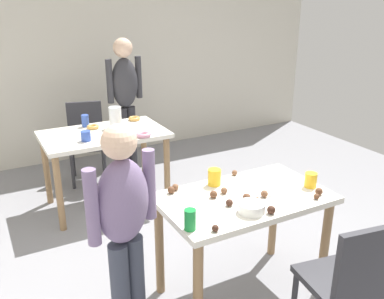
{
  "coord_description": "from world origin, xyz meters",
  "views": [
    {
      "loc": [
        -1.46,
        -1.99,
        1.97
      ],
      "look_at": [
        -0.08,
        0.56,
        0.9
      ],
      "focal_mm": 39.11,
      "sensor_mm": 36.0,
      "label": 1
    }
  ],
  "objects_px": {
    "dining_table_far": "(104,143)",
    "person_adult_far": "(125,94)",
    "dining_table_near": "(244,212)",
    "pitcher_far": "(115,117)",
    "mixing_bowl": "(252,208)",
    "person_girl_near": "(124,223)",
    "chair_far_table": "(86,137)",
    "chair_near_table": "(350,279)",
    "soda_can": "(190,220)"
  },
  "relations": [
    {
      "from": "chair_near_table",
      "to": "soda_can",
      "type": "height_order",
      "value": "soda_can"
    },
    {
      "from": "dining_table_far",
      "to": "chair_far_table",
      "type": "distance_m",
      "value": 0.73
    },
    {
      "from": "person_adult_far",
      "to": "mixing_bowl",
      "type": "distance_m",
      "value": 2.63
    },
    {
      "from": "person_girl_near",
      "to": "soda_can",
      "type": "distance_m",
      "value": 0.36
    },
    {
      "from": "chair_near_table",
      "to": "soda_can",
      "type": "xyz_separation_m",
      "value": [
        -0.73,
        0.51,
        0.31
      ]
    },
    {
      "from": "dining_table_near",
      "to": "soda_can",
      "type": "height_order",
      "value": "soda_can"
    },
    {
      "from": "person_girl_near",
      "to": "soda_can",
      "type": "height_order",
      "value": "person_girl_near"
    },
    {
      "from": "chair_far_table",
      "to": "soda_can",
      "type": "distance_m",
      "value": 2.67
    },
    {
      "from": "dining_table_far",
      "to": "person_adult_far",
      "type": "xyz_separation_m",
      "value": [
        0.47,
        0.68,
        0.29
      ]
    },
    {
      "from": "dining_table_near",
      "to": "mixing_bowl",
      "type": "bearing_deg",
      "value": -113.83
    },
    {
      "from": "person_girl_near",
      "to": "mixing_bowl",
      "type": "xyz_separation_m",
      "value": [
        0.74,
        -0.15,
        -0.03
      ]
    },
    {
      "from": "chair_far_table",
      "to": "soda_can",
      "type": "relative_size",
      "value": 7.13
    },
    {
      "from": "dining_table_near",
      "to": "pitcher_far",
      "type": "xyz_separation_m",
      "value": [
        -0.25,
        1.83,
        0.22
      ]
    },
    {
      "from": "chair_far_table",
      "to": "person_girl_near",
      "type": "bearing_deg",
      "value": -99.77
    },
    {
      "from": "mixing_bowl",
      "to": "soda_can",
      "type": "height_order",
      "value": "soda_can"
    },
    {
      "from": "dining_table_near",
      "to": "person_adult_far",
      "type": "bearing_deg",
      "value": 88.33
    },
    {
      "from": "chair_near_table",
      "to": "person_adult_far",
      "type": "height_order",
      "value": "person_adult_far"
    },
    {
      "from": "soda_can",
      "to": "pitcher_far",
      "type": "xyz_separation_m",
      "value": [
        0.25,
        2.03,
        0.04
      ]
    },
    {
      "from": "dining_table_far",
      "to": "chair_near_table",
      "type": "distance_m",
      "value": 2.53
    },
    {
      "from": "mixing_bowl",
      "to": "person_adult_far",
      "type": "bearing_deg",
      "value": 86.54
    },
    {
      "from": "dining_table_near",
      "to": "pitcher_far",
      "type": "bearing_deg",
      "value": 97.72
    },
    {
      "from": "dining_table_near",
      "to": "soda_can",
      "type": "bearing_deg",
      "value": -158.63
    },
    {
      "from": "dining_table_far",
      "to": "pitcher_far",
      "type": "distance_m",
      "value": 0.28
    },
    {
      "from": "chair_far_table",
      "to": "person_girl_near",
      "type": "distance_m",
      "value": 2.55
    },
    {
      "from": "dining_table_near",
      "to": "chair_near_table",
      "type": "height_order",
      "value": "chair_near_table"
    },
    {
      "from": "person_girl_near",
      "to": "person_adult_far",
      "type": "bearing_deg",
      "value": 69.94
    },
    {
      "from": "mixing_bowl",
      "to": "pitcher_far",
      "type": "distance_m",
      "value": 2.04
    },
    {
      "from": "pitcher_far",
      "to": "dining_table_near",
      "type": "bearing_deg",
      "value": -82.28
    },
    {
      "from": "chair_near_table",
      "to": "chair_far_table",
      "type": "bearing_deg",
      "value": 101.22
    },
    {
      "from": "person_girl_near",
      "to": "dining_table_near",
      "type": "bearing_deg",
      "value": 3.34
    },
    {
      "from": "mixing_bowl",
      "to": "chair_near_table",
      "type": "bearing_deg",
      "value": -58.26
    },
    {
      "from": "chair_far_table",
      "to": "person_adult_far",
      "type": "height_order",
      "value": "person_adult_far"
    },
    {
      "from": "person_adult_far",
      "to": "pitcher_far",
      "type": "distance_m",
      "value": 0.67
    },
    {
      "from": "chair_far_table",
      "to": "mixing_bowl",
      "type": "bearing_deg",
      "value": -83.27
    },
    {
      "from": "person_adult_far",
      "to": "soda_can",
      "type": "relative_size",
      "value": 12.69
    },
    {
      "from": "mixing_bowl",
      "to": "soda_can",
      "type": "bearing_deg",
      "value": 179.65
    },
    {
      "from": "dining_table_near",
      "to": "person_girl_near",
      "type": "bearing_deg",
      "value": -176.66
    },
    {
      "from": "soda_can",
      "to": "pitcher_far",
      "type": "height_order",
      "value": "pitcher_far"
    },
    {
      "from": "dining_table_far",
      "to": "person_girl_near",
      "type": "distance_m",
      "value": 1.85
    },
    {
      "from": "chair_near_table",
      "to": "dining_table_near",
      "type": "bearing_deg",
      "value": 107.71
    },
    {
      "from": "chair_far_table",
      "to": "person_adult_far",
      "type": "relative_size",
      "value": 0.56
    },
    {
      "from": "dining_table_near",
      "to": "mixing_bowl",
      "type": "distance_m",
      "value": 0.26
    },
    {
      "from": "person_girl_near",
      "to": "pitcher_far",
      "type": "relative_size",
      "value": 6.58
    },
    {
      "from": "chair_far_table",
      "to": "pitcher_far",
      "type": "height_order",
      "value": "pitcher_far"
    },
    {
      "from": "chair_far_table",
      "to": "chair_near_table",
      "type": "bearing_deg",
      "value": -78.78
    },
    {
      "from": "dining_table_far",
      "to": "chair_near_table",
      "type": "height_order",
      "value": "chair_near_table"
    },
    {
      "from": "chair_far_table",
      "to": "soda_can",
      "type": "bearing_deg",
      "value": -92.21
    },
    {
      "from": "dining_table_near",
      "to": "person_adult_far",
      "type": "distance_m",
      "value": 2.44
    },
    {
      "from": "chair_near_table",
      "to": "soda_can",
      "type": "distance_m",
      "value": 0.94
    },
    {
      "from": "chair_far_table",
      "to": "person_girl_near",
      "type": "height_order",
      "value": "person_girl_near"
    }
  ]
}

